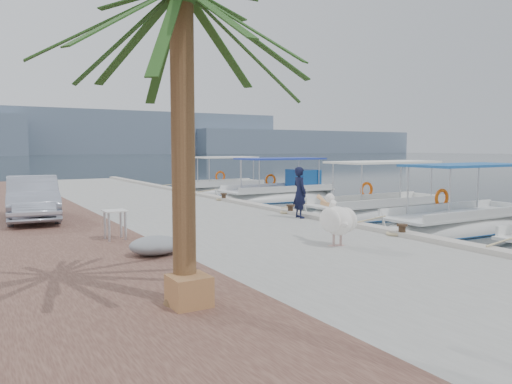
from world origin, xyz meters
TOP-DOWN VIEW (x-y plane):
  - ground at (0.00, 0.00)m, footprint 400.00×400.00m
  - concrete_quay at (-3.00, 5.00)m, footprint 6.00×40.00m
  - quay_curb at (-0.22, 5.00)m, footprint 0.44×40.00m
  - cobblestone_strip at (-8.00, 5.00)m, footprint 4.00×40.00m
  - distant_hills at (29.61, 201.49)m, footprint 330.00×60.00m
  - fishing_caique_b at (4.24, -1.79)m, footprint 7.31×2.20m
  - fishing_caique_c at (4.39, 2.12)m, footprint 7.61×2.23m
  - fishing_caique_d at (4.39, 9.40)m, footprint 7.40×2.46m
  - fishing_caique_e at (3.53, 14.14)m, footprint 5.89×2.21m
  - mooring_bollards at (-0.35, 1.50)m, footprint 0.28×20.28m
  - pelican at (-2.54, -3.55)m, footprint 0.70×1.54m
  - fisherman at (-0.60, 0.62)m, footprint 0.46×0.64m
  - parked_car at (-8.06, 4.56)m, footprint 1.85×4.30m
  - wooden_crate at (-7.24, -5.90)m, footprint 0.55×0.55m
  - tarp_bundle at (-6.50, -2.35)m, footprint 1.10×0.90m
  - folding_table at (-6.75, -0.15)m, footprint 0.55×0.55m

SIDE VIEW (x-z plane):
  - ground at x=0.00m, z-range 0.00..0.00m
  - fishing_caique_c at x=4.39m, z-range -1.29..1.54m
  - fishing_caique_b at x=4.24m, z-range -1.29..1.54m
  - fishing_caique_e at x=3.53m, z-range -1.29..1.54m
  - fishing_caique_d at x=4.39m, z-range -1.23..1.60m
  - concrete_quay at x=-3.00m, z-range 0.00..0.50m
  - cobblestone_strip at x=-8.00m, z-range 0.00..0.50m
  - quay_curb at x=-0.22m, z-range 0.50..0.62m
  - mooring_bollards at x=-0.35m, z-range 0.53..0.86m
  - tarp_bundle at x=-6.50m, z-range 0.50..0.90m
  - wooden_crate at x=-7.24m, z-range 0.50..0.94m
  - folding_table at x=-6.75m, z-range 0.66..1.39m
  - pelican at x=-2.54m, z-range 0.52..1.70m
  - parked_car at x=-8.06m, z-range 0.50..1.88m
  - fisherman at x=-0.60m, z-range 0.50..2.15m
  - distant_hills at x=29.61m, z-range -1.39..16.61m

